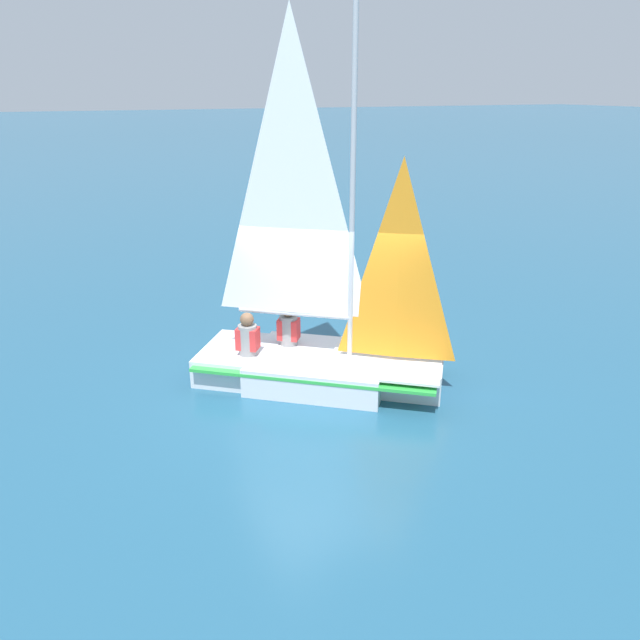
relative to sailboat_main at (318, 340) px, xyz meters
The scene contains 4 objects.
ground_plane 0.71m from the sailboat_main, 143.29° to the left, with size 260.00×260.00×0.00m, color #235675.
sailboat_main is the anchor object (origin of this frame).
sailor_helm 0.67m from the sailboat_main, 66.25° to the right, with size 0.43×0.42×1.16m.
sailor_crew 1.13m from the sailboat_main, 25.65° to the right, with size 0.43×0.42×1.16m.
Camera 1 is at (3.72, 8.38, 4.50)m, focal length 35.00 mm.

